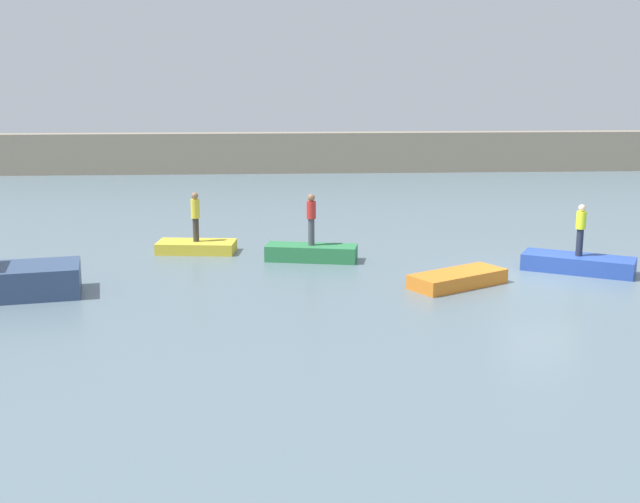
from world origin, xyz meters
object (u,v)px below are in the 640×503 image
at_px(rowboat_orange, 458,279).
at_px(rowboat_blue, 578,264).
at_px(person_red_shirt, 311,216).
at_px(person_yellow_shirt, 195,214).
at_px(person_hiviz_shirt, 581,227).
at_px(rowboat_green, 311,253).
at_px(rowboat_yellow, 196,247).

xyz_separation_m(rowboat_orange, rowboat_blue, (4.33, 1.53, 0.05)).
relative_size(person_red_shirt, person_yellow_shirt, 1.00).
height_order(rowboat_blue, person_red_shirt, person_red_shirt).
distance_m(rowboat_blue, person_yellow_shirt, 13.30).
relative_size(person_hiviz_shirt, person_yellow_shirt, 0.95).
xyz_separation_m(rowboat_green, rowboat_orange, (4.31, -3.67, -0.05)).
bearing_deg(rowboat_blue, person_hiviz_shirt, -61.52).
xyz_separation_m(rowboat_blue, person_yellow_shirt, (-12.73, 3.68, 1.14)).
bearing_deg(rowboat_blue, rowboat_green, -165.47).
bearing_deg(person_yellow_shirt, rowboat_yellow, 180.00).
xyz_separation_m(rowboat_orange, person_yellow_shirt, (-8.40, 5.21, 1.19)).
relative_size(rowboat_green, person_red_shirt, 1.75).
bearing_deg(rowboat_green, person_yellow_shirt, 170.74).
distance_m(rowboat_green, person_hiviz_shirt, 8.99).
bearing_deg(person_yellow_shirt, rowboat_orange, -31.80).
xyz_separation_m(rowboat_green, rowboat_blue, (8.64, -2.15, -0.00)).
bearing_deg(rowboat_blue, rowboat_yellow, -167.66).
bearing_deg(person_hiviz_shirt, person_red_shirt, 166.06).
relative_size(rowboat_blue, person_yellow_shirt, 1.97).
distance_m(person_red_shirt, person_hiviz_shirt, 8.90).
distance_m(rowboat_yellow, person_hiviz_shirt, 13.32).
xyz_separation_m(rowboat_yellow, person_hiviz_shirt, (12.73, -3.68, 1.28)).
bearing_deg(person_hiviz_shirt, rowboat_blue, 90.00).
relative_size(rowboat_green, rowboat_blue, 0.89).
height_order(person_red_shirt, person_yellow_shirt, person_red_shirt).
bearing_deg(person_hiviz_shirt, rowboat_orange, -160.60).
relative_size(rowboat_yellow, rowboat_green, 0.89).
height_order(rowboat_yellow, person_hiviz_shirt, person_hiviz_shirt).
xyz_separation_m(person_hiviz_shirt, person_yellow_shirt, (-12.73, 3.68, -0.08)).
bearing_deg(person_yellow_shirt, rowboat_green, -20.62).
xyz_separation_m(rowboat_yellow, rowboat_blue, (12.73, -3.68, 0.07)).
bearing_deg(person_yellow_shirt, person_red_shirt, -20.62).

